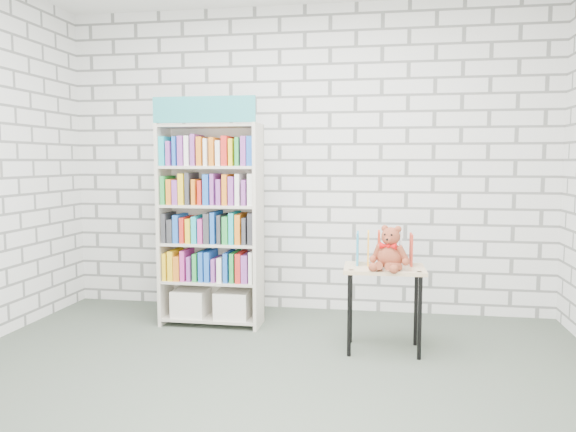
# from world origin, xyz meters

# --- Properties ---
(ground) EXTENTS (4.50, 4.50, 0.00)m
(ground) POSITION_xyz_m (0.00, 0.00, 0.00)
(ground) COLOR #424C40
(ground) RESTS_ON ground
(room_shell) EXTENTS (4.52, 4.02, 2.81)m
(room_shell) POSITION_xyz_m (0.00, 0.00, 1.78)
(room_shell) COLOR silver
(room_shell) RESTS_ON ground
(bookshelf) EXTENTS (0.85, 0.33, 1.91)m
(bookshelf) POSITION_xyz_m (-0.70, 1.36, 0.87)
(bookshelf) COLOR beige
(bookshelf) RESTS_ON ground
(display_table) EXTENTS (0.59, 0.42, 0.62)m
(display_table) POSITION_xyz_m (0.74, 0.91, 0.54)
(display_table) COLOR tan
(display_table) RESTS_ON ground
(table_books) EXTENTS (0.41, 0.19, 0.24)m
(table_books) POSITION_xyz_m (0.74, 1.00, 0.75)
(table_books) COLOR teal
(table_books) RESTS_ON display_table
(teddy_bear) EXTENTS (0.29, 0.28, 0.31)m
(teddy_bear) POSITION_xyz_m (0.78, 0.82, 0.75)
(teddy_bear) COLOR brown
(teddy_bear) RESTS_ON display_table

